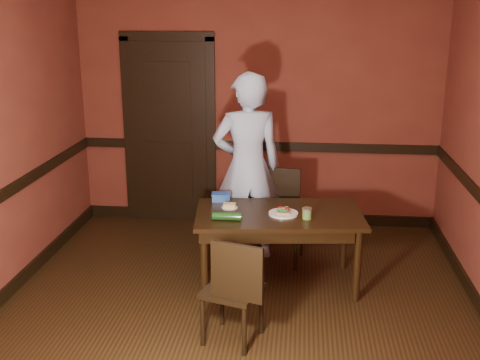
% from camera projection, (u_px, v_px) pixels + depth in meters
% --- Properties ---
extents(floor, '(4.00, 4.50, 0.01)m').
position_uv_depth(floor, '(236.00, 316.00, 4.89)').
color(floor, black).
rests_on(floor, ground).
extents(wall_back, '(4.00, 0.02, 2.70)m').
position_uv_depth(wall_back, '(258.00, 106.00, 6.65)').
color(wall_back, maroon).
rests_on(wall_back, ground).
extents(wall_front, '(4.00, 0.02, 2.70)m').
position_uv_depth(wall_front, '(171.00, 291.00, 2.36)').
color(wall_front, maroon).
rests_on(wall_front, ground).
extents(dado_back, '(4.00, 0.03, 0.10)m').
position_uv_depth(dado_back, '(257.00, 146.00, 6.77)').
color(dado_back, black).
rests_on(dado_back, ground).
extents(baseboard_back, '(4.00, 0.03, 0.12)m').
position_uv_depth(baseboard_back, '(257.00, 216.00, 7.00)').
color(baseboard_back, black).
rests_on(baseboard_back, ground).
extents(baseboard_left, '(0.03, 4.50, 0.12)m').
position_uv_depth(baseboard_left, '(2.00, 297.00, 5.07)').
color(baseboard_left, black).
rests_on(baseboard_left, ground).
extents(door, '(1.05, 0.07, 2.20)m').
position_uv_depth(door, '(169.00, 128.00, 6.79)').
color(door, black).
rests_on(door, ground).
extents(dining_table, '(1.53, 0.97, 0.68)m').
position_uv_depth(dining_table, '(278.00, 249.00, 5.36)').
color(dining_table, black).
rests_on(dining_table, floor).
extents(chair_far, '(0.48, 0.48, 0.90)m').
position_uv_depth(chair_far, '(281.00, 218.00, 5.81)').
color(chair_far, black).
rests_on(chair_far, floor).
extents(chair_near, '(0.49, 0.49, 0.84)m').
position_uv_depth(chair_near, '(232.00, 288.00, 4.43)').
color(chair_near, black).
rests_on(chair_near, floor).
extents(person, '(0.76, 0.60, 1.84)m').
position_uv_depth(person, '(247.00, 167.00, 5.81)').
color(person, '#AFCDF1').
rests_on(person, floor).
extents(sandwich_plate, '(0.26, 0.26, 0.06)m').
position_uv_depth(sandwich_plate, '(283.00, 212.00, 5.22)').
color(sandwich_plate, white).
rests_on(sandwich_plate, dining_table).
extents(sauce_jar, '(0.08, 0.08, 0.10)m').
position_uv_depth(sauce_jar, '(307.00, 213.00, 5.10)').
color(sauce_jar, '#5F8E3B').
rests_on(sauce_jar, dining_table).
extents(cheese_saucer, '(0.14, 0.14, 0.05)m').
position_uv_depth(cheese_saucer, '(230.00, 206.00, 5.37)').
color(cheese_saucer, white).
rests_on(cheese_saucer, dining_table).
extents(food_tub, '(0.18, 0.14, 0.07)m').
position_uv_depth(food_tub, '(221.00, 197.00, 5.57)').
color(food_tub, '#2454B0').
rests_on(food_tub, dining_table).
extents(wrapped_veg, '(0.25, 0.07, 0.07)m').
position_uv_depth(wrapped_veg, '(227.00, 216.00, 5.07)').
color(wrapped_veg, '#134211').
rests_on(wrapped_veg, dining_table).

